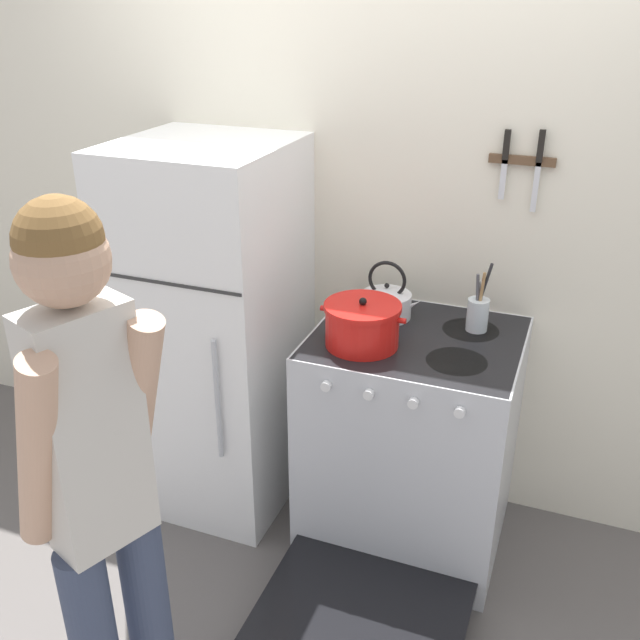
{
  "coord_description": "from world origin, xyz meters",
  "views": [
    {
      "loc": [
        0.82,
        -2.7,
        2.12
      ],
      "look_at": [
        -0.03,
        -0.49,
        1.0
      ],
      "focal_mm": 40.0,
      "sensor_mm": 36.0,
      "label": 1
    }
  ],
  "objects_px": {
    "refrigerator": "(214,331)",
    "dutch_oven_pot": "(362,325)",
    "utensil_jar": "(478,313)",
    "tea_kettle": "(387,301)",
    "stove_range": "(408,445)",
    "person": "(100,491)"
  },
  "relations": [
    {
      "from": "refrigerator",
      "to": "person",
      "type": "bearing_deg",
      "value": -73.0
    },
    {
      "from": "tea_kettle",
      "to": "person",
      "type": "relative_size",
      "value": 0.14
    },
    {
      "from": "refrigerator",
      "to": "utensil_jar",
      "type": "bearing_deg",
      "value": 7.52
    },
    {
      "from": "refrigerator",
      "to": "utensil_jar",
      "type": "height_order",
      "value": "refrigerator"
    },
    {
      "from": "stove_range",
      "to": "dutch_oven_pot",
      "type": "distance_m",
      "value": 0.58
    },
    {
      "from": "stove_range",
      "to": "refrigerator",
      "type": "bearing_deg",
      "value": 177.39
    },
    {
      "from": "dutch_oven_pot",
      "to": "utensil_jar",
      "type": "height_order",
      "value": "utensil_jar"
    },
    {
      "from": "refrigerator",
      "to": "dutch_oven_pot",
      "type": "relative_size",
      "value": 4.92
    },
    {
      "from": "utensil_jar",
      "to": "refrigerator",
      "type": "bearing_deg",
      "value": -172.48
    },
    {
      "from": "dutch_oven_pot",
      "to": "person",
      "type": "xyz_separation_m",
      "value": [
        -0.32,
        -1.11,
        -0.01
      ]
    },
    {
      "from": "refrigerator",
      "to": "tea_kettle",
      "type": "distance_m",
      "value": 0.75
    },
    {
      "from": "refrigerator",
      "to": "dutch_oven_pot",
      "type": "bearing_deg",
      "value": -11.07
    },
    {
      "from": "tea_kettle",
      "to": "utensil_jar",
      "type": "relative_size",
      "value": 0.91
    },
    {
      "from": "dutch_oven_pot",
      "to": "tea_kettle",
      "type": "bearing_deg",
      "value": 87.1
    },
    {
      "from": "tea_kettle",
      "to": "utensil_jar",
      "type": "height_order",
      "value": "utensil_jar"
    },
    {
      "from": "dutch_oven_pot",
      "to": "tea_kettle",
      "type": "relative_size",
      "value": 1.3
    },
    {
      "from": "dutch_oven_pot",
      "to": "person",
      "type": "relative_size",
      "value": 0.19
    },
    {
      "from": "refrigerator",
      "to": "dutch_oven_pot",
      "type": "height_order",
      "value": "refrigerator"
    },
    {
      "from": "stove_range",
      "to": "person",
      "type": "height_order",
      "value": "person"
    },
    {
      "from": "refrigerator",
      "to": "tea_kettle",
      "type": "relative_size",
      "value": 6.38
    },
    {
      "from": "refrigerator",
      "to": "stove_range",
      "type": "bearing_deg",
      "value": -2.61
    },
    {
      "from": "dutch_oven_pot",
      "to": "utensil_jar",
      "type": "relative_size",
      "value": 1.18
    }
  ]
}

